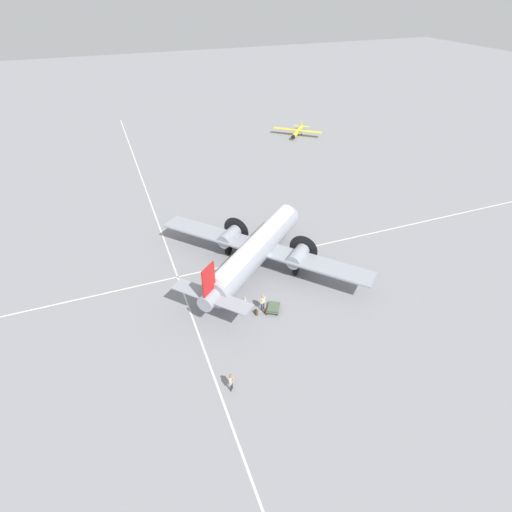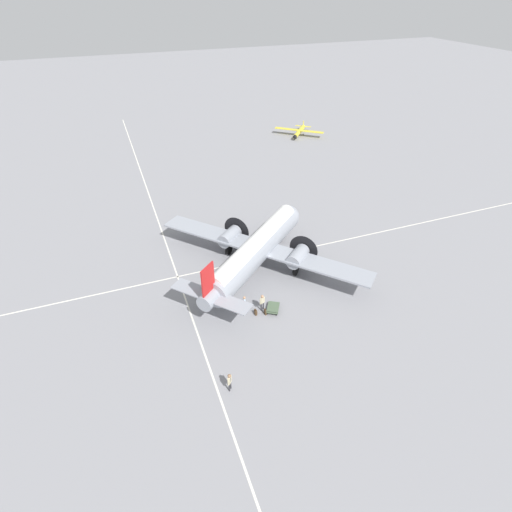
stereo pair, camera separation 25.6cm
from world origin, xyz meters
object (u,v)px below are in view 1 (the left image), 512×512
(ramp_agent, at_px, (263,301))
(suitcase_upright_spare, at_px, (256,312))
(airliner_main, at_px, (258,247))
(crew_foreground, at_px, (231,381))
(light_aircraft_distant, at_px, (297,131))
(passenger_boarding, at_px, (245,302))
(baggage_cart, at_px, (273,308))
(suitcase_near_door, at_px, (266,312))

(ramp_agent, height_order, suitcase_upright_spare, ramp_agent)
(airliner_main, xyz_separation_m, ramp_agent, (6.26, -1.97, -1.53))
(crew_foreground, xyz_separation_m, light_aircraft_distant, (-50.56, 30.04, -0.26))
(crew_foreground, bearing_deg, suitcase_upright_spare, -173.60)
(passenger_boarding, relative_size, suitcase_upright_spare, 2.89)
(baggage_cart, height_order, light_aircraft_distant, light_aircraft_distant)
(baggage_cart, bearing_deg, ramp_agent, 95.10)
(airliner_main, xyz_separation_m, crew_foreground, (13.56, -7.42, -1.55))
(light_aircraft_distant, bearing_deg, crew_foreground, 9.28)
(suitcase_near_door, bearing_deg, crew_foreground, -39.57)
(crew_foreground, relative_size, passenger_boarding, 1.06)
(airliner_main, xyz_separation_m, baggage_cart, (6.69, -1.07, -2.33))
(suitcase_near_door, bearing_deg, passenger_boarding, -126.76)
(crew_foreground, bearing_deg, suitcase_near_door, -179.22)
(airliner_main, relative_size, ramp_agent, 11.17)
(passenger_boarding, xyz_separation_m, ramp_agent, (0.54, 1.54, 0.07))
(ramp_agent, relative_size, suitcase_upright_spare, 3.09)
(airliner_main, distance_m, ramp_agent, 6.74)
(suitcase_near_door, xyz_separation_m, light_aircraft_distant, (-43.91, 24.55, 0.53))
(suitcase_upright_spare, bearing_deg, ramp_agent, 115.84)
(suitcase_near_door, height_order, baggage_cart, suitcase_near_door)
(ramp_agent, distance_m, suitcase_upright_spare, 1.20)
(passenger_boarding, bearing_deg, light_aircraft_distant, -19.33)
(ramp_agent, bearing_deg, baggage_cart, -44.20)
(suitcase_upright_spare, xyz_separation_m, light_aircraft_distant, (-43.65, 25.39, 0.53))
(suitcase_near_door, bearing_deg, suitcase_upright_spare, -107.22)
(airliner_main, bearing_deg, light_aircraft_distant, 17.29)
(crew_foreground, height_order, light_aircraft_distant, light_aircraft_distant)
(suitcase_near_door, relative_size, baggage_cart, 0.29)
(suitcase_near_door, bearing_deg, baggage_cart, 104.57)
(suitcase_upright_spare, bearing_deg, baggage_cart, 88.70)
(ramp_agent, distance_m, light_aircraft_distant, 49.76)
(suitcase_upright_spare, bearing_deg, passenger_boarding, -141.14)
(light_aircraft_distant, bearing_deg, passenger_boarding, 8.55)
(suitcase_near_door, height_order, light_aircraft_distant, light_aircraft_distant)
(suitcase_upright_spare, distance_m, baggage_cart, 1.70)
(baggage_cart, relative_size, light_aircraft_distant, 0.25)
(suitcase_upright_spare, height_order, baggage_cart, suitcase_upright_spare)
(airliner_main, height_order, suitcase_near_door, airliner_main)
(crew_foreground, relative_size, suitcase_upright_spare, 3.05)
(airliner_main, relative_size, baggage_cart, 9.93)
(light_aircraft_distant, bearing_deg, suitcase_upright_spare, 9.82)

